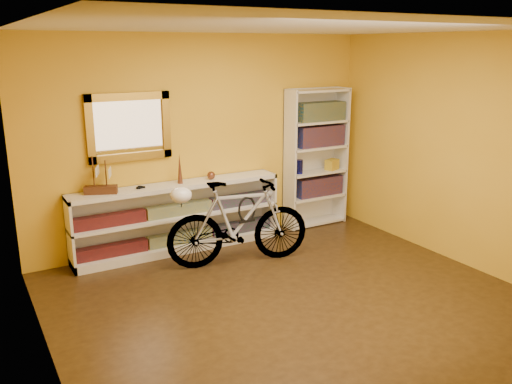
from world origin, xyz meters
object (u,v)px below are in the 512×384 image
bicycle (239,222)px  helmet (181,195)px  console_unit (179,217)px  bookcase (316,158)px

bicycle → helmet: size_ratio=7.09×
console_unit → bookcase: bookcase is taller
helmet → console_unit: bearing=72.1°
bookcase → bicycle: 1.84m
console_unit → helmet: 0.77m
helmet → bicycle: bearing=-12.2°
bicycle → helmet: 0.75m
bookcase → bicycle: (-1.61, -0.75, -0.45)m
console_unit → helmet: (-0.19, -0.59, 0.45)m
console_unit → bookcase: bearing=0.7°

